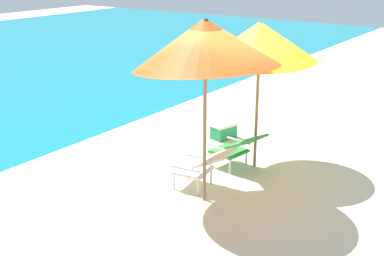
% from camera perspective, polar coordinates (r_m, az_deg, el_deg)
% --- Properties ---
extents(ground_plane, '(40.00, 40.00, 0.00)m').
position_cam_1_polar(ground_plane, '(10.93, -15.67, -0.20)').
color(ground_plane, beige).
extents(lounge_chair_left, '(0.65, 0.94, 0.68)m').
position_cam_1_polar(lounge_chair_left, '(7.76, 1.22, -4.12)').
color(lounge_chair_left, silver).
rests_on(lounge_chair_left, ground_plane).
extents(lounge_chair_right, '(0.65, 0.94, 0.68)m').
position_cam_1_polar(lounge_chair_right, '(8.50, 5.06, -2.11)').
color(lounge_chair_right, '#338E3D').
rests_on(lounge_chair_right, ground_plane).
extents(beach_umbrella_left, '(2.55, 2.59, 2.73)m').
position_cam_1_polar(beach_umbrella_left, '(6.86, 1.52, 9.45)').
color(beach_umbrella_left, olive).
rests_on(beach_umbrella_left, ground_plane).
extents(beach_umbrella_right, '(2.35, 2.34, 2.48)m').
position_cam_1_polar(beach_umbrella_right, '(8.20, 7.58, 9.57)').
color(beach_umbrella_right, olive).
rests_on(beach_umbrella_right, ground_plane).
extents(cooler_box, '(0.54, 0.44, 0.32)m').
position_cam_1_polar(cooler_box, '(10.01, 3.55, -0.28)').
color(cooler_box, '#1E844C').
rests_on(cooler_box, ground_plane).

